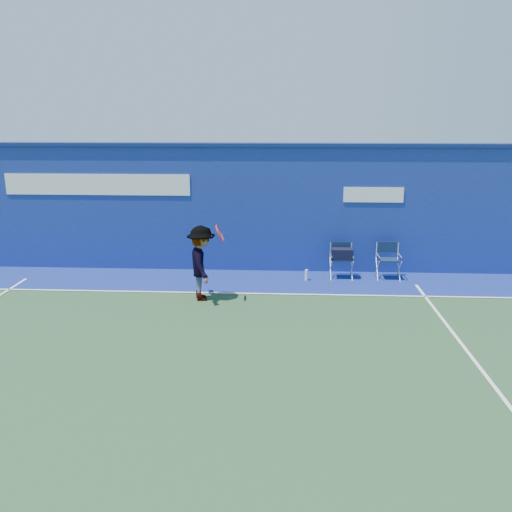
# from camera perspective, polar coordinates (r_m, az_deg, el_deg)

# --- Properties ---
(ground) EXTENTS (80.00, 80.00, 0.00)m
(ground) POSITION_cam_1_polar(r_m,az_deg,el_deg) (8.77, -7.30, -10.57)
(ground) COLOR #264727
(ground) RESTS_ON ground
(stadium_wall) EXTENTS (24.00, 0.50, 3.08)m
(stadium_wall) POSITION_cam_1_polar(r_m,az_deg,el_deg) (13.27, -3.57, 5.19)
(stadium_wall) COLOR navy
(stadium_wall) RESTS_ON ground
(out_of_bounds_strip) EXTENTS (24.00, 1.80, 0.01)m
(out_of_bounds_strip) POSITION_cam_1_polar(r_m,az_deg,el_deg) (12.56, -4.01, -2.62)
(out_of_bounds_strip) COLOR navy
(out_of_bounds_strip) RESTS_ON ground
(court_lines) EXTENTS (24.00, 12.00, 0.01)m
(court_lines) POSITION_cam_1_polar(r_m,az_deg,el_deg) (9.30, -6.65, -8.95)
(court_lines) COLOR white
(court_lines) RESTS_ON out_of_bounds_strip
(directors_chair_left) EXTENTS (0.49, 0.44, 0.82)m
(directors_chair_left) POSITION_cam_1_polar(r_m,az_deg,el_deg) (12.82, 8.97, -0.82)
(directors_chair_left) COLOR silver
(directors_chair_left) RESTS_ON ground
(directors_chair_right) EXTENTS (0.50, 0.45, 0.84)m
(directors_chair_right) POSITION_cam_1_polar(r_m,az_deg,el_deg) (13.02, 13.72, -1.19)
(directors_chair_right) COLOR silver
(directors_chair_right) RESTS_ON ground
(water_bottle) EXTENTS (0.07, 0.07, 0.26)m
(water_bottle) POSITION_cam_1_polar(r_m,az_deg,el_deg) (12.57, 5.33, -2.02)
(water_bottle) COLOR white
(water_bottle) RESTS_ON ground
(tennis_player) EXTENTS (0.90, 1.11, 1.61)m
(tennis_player) POSITION_cam_1_polar(r_m,az_deg,el_deg) (11.15, -5.74, -0.74)
(tennis_player) COLOR #EA4738
(tennis_player) RESTS_ON ground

